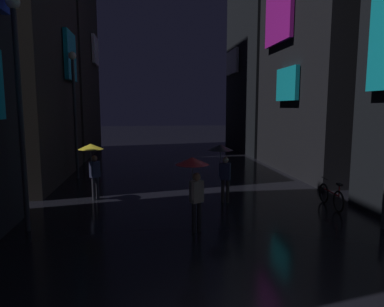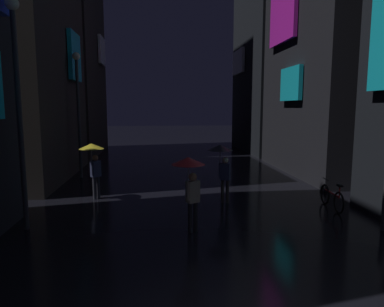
{
  "view_description": "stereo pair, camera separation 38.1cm",
  "coord_description": "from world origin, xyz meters",
  "px_view_note": "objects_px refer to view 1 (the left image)",
  "views": [
    {
      "loc": [
        -1.68,
        -3.9,
        3.43
      ],
      "look_at": [
        0.0,
        8.49,
        1.74
      ],
      "focal_mm": 32.0,
      "sensor_mm": 36.0,
      "label": 1
    },
    {
      "loc": [
        -1.3,
        -3.95,
        3.43
      ],
      "look_at": [
        0.0,
        8.49,
        1.74
      ],
      "focal_mm": 32.0,
      "sensor_mm": 36.0,
      "label": 2
    }
  ],
  "objects_px": {
    "pedestrian_foreground_left_red": "(194,174)",
    "streetlamp_left_near": "(19,91)",
    "pedestrian_near_crossing_black": "(222,157)",
    "bicycle_parked_at_storefront": "(331,197)",
    "pedestrian_midstreet_left_yellow": "(92,156)",
    "streetlamp_left_far": "(74,101)"
  },
  "relations": [
    {
      "from": "bicycle_parked_at_storefront",
      "to": "pedestrian_near_crossing_black",
      "type": "bearing_deg",
      "value": 162.89
    },
    {
      "from": "pedestrian_foreground_left_red",
      "to": "streetlamp_left_far",
      "type": "relative_size",
      "value": 0.35
    },
    {
      "from": "pedestrian_midstreet_left_yellow",
      "to": "streetlamp_left_far",
      "type": "distance_m",
      "value": 4.85
    },
    {
      "from": "pedestrian_near_crossing_black",
      "to": "pedestrian_foreground_left_red",
      "type": "relative_size",
      "value": 1.0
    },
    {
      "from": "pedestrian_foreground_left_red",
      "to": "streetlamp_left_near",
      "type": "relative_size",
      "value": 0.34
    },
    {
      "from": "pedestrian_near_crossing_black",
      "to": "bicycle_parked_at_storefront",
      "type": "distance_m",
      "value": 3.97
    },
    {
      "from": "pedestrian_midstreet_left_yellow",
      "to": "streetlamp_left_far",
      "type": "relative_size",
      "value": 0.35
    },
    {
      "from": "pedestrian_foreground_left_red",
      "to": "pedestrian_near_crossing_black",
      "type": "bearing_deg",
      "value": 63.65
    },
    {
      "from": "streetlamp_left_far",
      "to": "pedestrian_midstreet_left_yellow",
      "type": "bearing_deg",
      "value": -72.04
    },
    {
      "from": "pedestrian_near_crossing_black",
      "to": "bicycle_parked_at_storefront",
      "type": "bearing_deg",
      "value": -17.11
    },
    {
      "from": "pedestrian_near_crossing_black",
      "to": "streetlamp_left_far",
      "type": "bearing_deg",
      "value": 139.49
    },
    {
      "from": "pedestrian_near_crossing_black",
      "to": "streetlamp_left_far",
      "type": "height_order",
      "value": "streetlamp_left_far"
    },
    {
      "from": "pedestrian_foreground_left_red",
      "to": "bicycle_parked_at_storefront",
      "type": "xyz_separation_m",
      "value": [
        5.02,
        1.78,
        -1.28
      ]
    },
    {
      "from": "pedestrian_foreground_left_red",
      "to": "streetlamp_left_near",
      "type": "distance_m",
      "value": 5.14
    },
    {
      "from": "bicycle_parked_at_storefront",
      "to": "streetlamp_left_far",
      "type": "height_order",
      "value": "streetlamp_left_far"
    },
    {
      "from": "pedestrian_midstreet_left_yellow",
      "to": "pedestrian_near_crossing_black",
      "type": "xyz_separation_m",
      "value": [
        4.65,
        -0.94,
        0.0
      ]
    },
    {
      "from": "pedestrian_near_crossing_black",
      "to": "bicycle_parked_at_storefront",
      "type": "height_order",
      "value": "pedestrian_near_crossing_black"
    },
    {
      "from": "pedestrian_near_crossing_black",
      "to": "pedestrian_midstreet_left_yellow",
      "type": "bearing_deg",
      "value": 168.52
    },
    {
      "from": "pedestrian_near_crossing_black",
      "to": "bicycle_parked_at_storefront",
      "type": "relative_size",
      "value": 1.17
    },
    {
      "from": "bicycle_parked_at_storefront",
      "to": "streetlamp_left_near",
      "type": "relative_size",
      "value": 0.29
    },
    {
      "from": "pedestrian_midstreet_left_yellow",
      "to": "pedestrian_foreground_left_red",
      "type": "distance_m",
      "value": 5.0
    },
    {
      "from": "streetlamp_left_far",
      "to": "bicycle_parked_at_storefront",
      "type": "bearing_deg",
      "value": -33.01
    }
  ]
}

